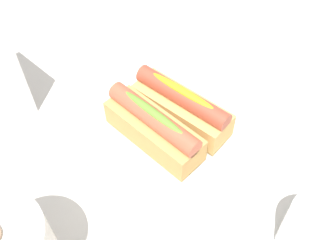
# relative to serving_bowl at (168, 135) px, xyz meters

# --- Properties ---
(ground_plane) EXTENTS (2.40, 2.40, 0.00)m
(ground_plane) POSITION_rel_serving_bowl_xyz_m (-0.01, 0.01, -0.02)
(ground_plane) COLOR beige
(serving_bowl) EXTENTS (0.27, 0.27, 0.03)m
(serving_bowl) POSITION_rel_serving_bowl_xyz_m (0.00, 0.00, 0.00)
(serving_bowl) COLOR silver
(serving_bowl) RESTS_ON ground_plane
(hotdog_front) EXTENTS (0.16, 0.08, 0.06)m
(hotdog_front) POSITION_rel_serving_bowl_xyz_m (0.00, -0.03, 0.04)
(hotdog_front) COLOR tan
(hotdog_front) RESTS_ON serving_bowl
(hotdog_back) EXTENTS (0.15, 0.07, 0.06)m
(hotdog_back) POSITION_rel_serving_bowl_xyz_m (-0.00, 0.03, 0.04)
(hotdog_back) COLOR tan
(hotdog_back) RESTS_ON serving_bowl
(water_glass) EXTENTS (0.07, 0.07, 0.09)m
(water_glass) POSITION_rel_serving_bowl_xyz_m (-0.23, -0.02, 0.02)
(water_glass) COLOR white
(water_glass) RESTS_ON ground_plane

